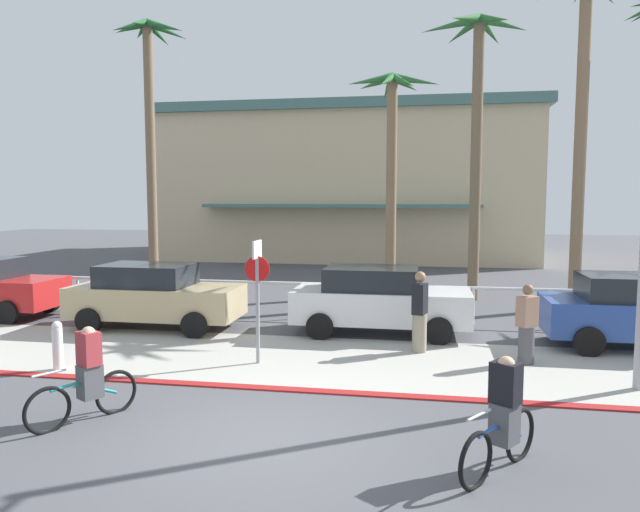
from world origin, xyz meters
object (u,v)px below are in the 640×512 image
object	(u,v)px
cyclist_teal_1	(87,377)
pedestrian_0	(420,315)
stop_sign_bike_lane	(257,284)
palm_tree_1	(392,133)
bollard_0	(58,345)
palm_tree_3	(583,65)
palm_tree_2	(476,98)
pedestrian_1	(527,328)
car_tan_1	(154,295)
car_white_2	(379,300)
palm_tree_0	(150,96)
cyclist_blue_0	(503,418)

from	to	relation	value
cyclist_teal_1	pedestrian_0	world-z (taller)	pedestrian_0
stop_sign_bike_lane	palm_tree_1	xyz separation A→B (m)	(2.12, 9.38, 3.96)
stop_sign_bike_lane	bollard_0	distance (m)	4.12
palm_tree_3	palm_tree_2	bearing A→B (deg)	160.47
palm_tree_1	cyclist_teal_1	distance (m)	14.34
palm_tree_2	pedestrian_1	bearing A→B (deg)	-85.92
car_tan_1	cyclist_teal_1	distance (m)	6.60
car_tan_1	pedestrian_0	size ratio (longest dim) A/B	2.42
car_white_2	palm_tree_3	bearing A→B (deg)	38.73
palm_tree_2	palm_tree_1	bearing A→B (deg)	167.83
palm_tree_1	palm_tree_3	bearing A→B (deg)	-16.08
palm_tree_3	pedestrian_1	xyz separation A→B (m)	(-2.45, -6.80, -6.58)
car_white_2	pedestrian_1	size ratio (longest dim) A/B	2.63
stop_sign_bike_lane	palm_tree_2	distance (m)	11.21
stop_sign_bike_lane	palm_tree_0	bearing A→B (deg)	125.44
palm_tree_3	car_tan_1	world-z (taller)	palm_tree_3
bollard_0	palm_tree_2	size ratio (longest dim) A/B	0.11
palm_tree_1	car_white_2	world-z (taller)	palm_tree_1
palm_tree_3	palm_tree_1	bearing A→B (deg)	163.92
bollard_0	cyclist_teal_1	xyz separation A→B (m)	(2.07, -2.35, 0.18)
palm_tree_0	palm_tree_2	world-z (taller)	palm_tree_0
palm_tree_3	cyclist_teal_1	size ratio (longest dim) A/B	6.34
cyclist_blue_0	bollard_0	bearing A→B (deg)	159.82
palm_tree_0	stop_sign_bike_lane	bearing A→B (deg)	-54.56
stop_sign_bike_lane	cyclist_teal_1	world-z (taller)	stop_sign_bike_lane
cyclist_teal_1	pedestrian_1	bearing A→B (deg)	31.88
palm_tree_0	palm_tree_3	distance (m)	14.91
stop_sign_bike_lane	cyclist_blue_0	world-z (taller)	stop_sign_bike_lane
palm_tree_0	palm_tree_2	distance (m)	11.81
palm_tree_1	car_white_2	distance (m)	7.82
palm_tree_2	car_tan_1	bearing A→B (deg)	-144.77
palm_tree_1	palm_tree_2	xyz separation A→B (m)	(2.76, -0.59, 1.01)
palm_tree_2	cyclist_blue_0	distance (m)	14.26
pedestrian_0	palm_tree_3	bearing A→B (deg)	53.34
palm_tree_3	car_tan_1	size ratio (longest dim) A/B	2.29
car_tan_1	palm_tree_1	bearing A→B (deg)	48.96
car_white_2	pedestrian_1	bearing A→B (deg)	-35.22
bollard_0	pedestrian_1	bearing A→B (deg)	12.78
car_tan_1	pedestrian_1	bearing A→B (deg)	-11.68
palm_tree_3	pedestrian_0	xyz separation A→B (m)	(-4.63, -6.22, -6.51)
stop_sign_bike_lane	pedestrian_0	bearing A→B (deg)	24.77
palm_tree_2	car_tan_1	world-z (taller)	palm_tree_2
stop_sign_bike_lane	palm_tree_3	bearing A→B (deg)	44.38
palm_tree_0	palm_tree_1	world-z (taller)	palm_tree_0
palm_tree_3	pedestrian_1	world-z (taller)	palm_tree_3
palm_tree_1	palm_tree_3	xyz separation A→B (m)	(5.77, -1.66, 1.72)
stop_sign_bike_lane	palm_tree_2	xyz separation A→B (m)	(4.88, 8.79, 4.97)
cyclist_blue_0	pedestrian_1	distance (m)	5.20
car_tan_1	pedestrian_0	world-z (taller)	pedestrian_0
car_tan_1	pedestrian_0	distance (m)	7.00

